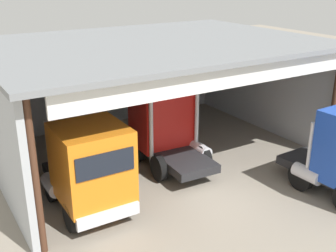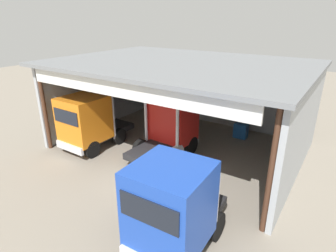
% 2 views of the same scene
% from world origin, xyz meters
% --- Properties ---
extents(ground_plane, '(80.00, 80.00, 0.00)m').
position_xyz_m(ground_plane, '(0.00, 0.00, 0.00)').
color(ground_plane, gray).
rests_on(ground_plane, ground).
extents(workshop_shed, '(14.73, 11.03, 5.50)m').
position_xyz_m(workshop_shed, '(0.00, 6.09, 3.82)').
color(workshop_shed, '#ADB2B7').
rests_on(workshop_shed, ground).
extents(truck_orange_yard_outside, '(2.56, 4.95, 3.47)m').
position_xyz_m(truck_orange_yard_outside, '(-4.62, 1.54, 1.83)').
color(truck_orange_yard_outside, orange).
rests_on(truck_orange_yard_outside, ground).
extents(truck_red_center_right_bay, '(2.76, 4.65, 3.61)m').
position_xyz_m(truck_red_center_right_bay, '(0.01, 3.84, 1.86)').
color(truck_red_center_right_bay, red).
rests_on(truck_red_center_right_bay, ground).
extents(oil_drum, '(0.58, 0.58, 0.85)m').
position_xyz_m(oil_drum, '(-2.17, 8.86, 0.43)').
color(oil_drum, '#197233').
rests_on(oil_drum, ground).
extents(tool_cart, '(0.90, 0.60, 1.00)m').
position_xyz_m(tool_cart, '(2.83, 8.54, 0.50)').
color(tool_cart, '#1E59A5').
rests_on(tool_cart, ground).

